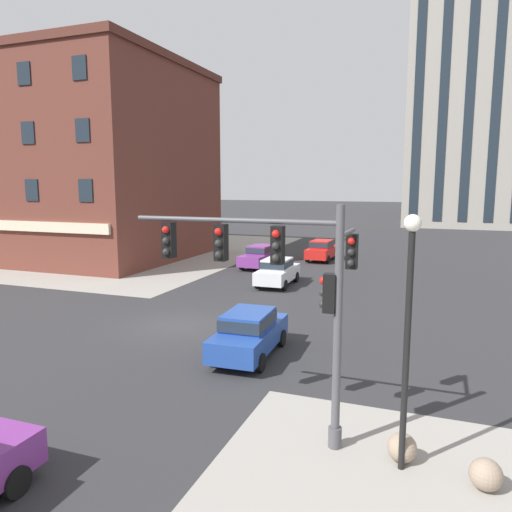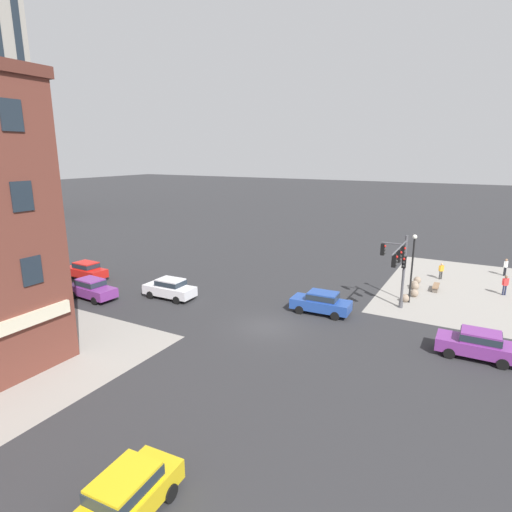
% 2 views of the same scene
% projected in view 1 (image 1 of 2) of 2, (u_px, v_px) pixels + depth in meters
% --- Properties ---
extents(ground_plane, '(320.00, 320.00, 0.00)m').
position_uv_depth(ground_plane, '(178.00, 326.00, 21.26)').
color(ground_plane, '#2D2D30').
extents(sidewalk_far_corner, '(32.00, 32.00, 0.02)m').
position_uv_depth(sidewalk_far_corner, '(100.00, 249.00, 46.72)').
color(sidewalk_far_corner, gray).
rests_on(sidewalk_far_corner, ground).
extents(traffic_signal_main, '(5.40, 2.09, 5.75)m').
position_uv_depth(traffic_signal_main, '(290.00, 282.00, 11.48)').
color(traffic_signal_main, '#4C4C51').
rests_on(traffic_signal_main, ground).
extents(bollard_sphere_curb_a, '(0.66, 0.66, 0.66)m').
position_uv_depth(bollard_sphere_curb_a, '(402.00, 448.00, 10.82)').
color(bollard_sphere_curb_a, gray).
rests_on(bollard_sphere_curb_a, ground).
extents(bollard_sphere_curb_b, '(0.66, 0.66, 0.66)m').
position_uv_depth(bollard_sphere_curb_b, '(486.00, 474.00, 9.82)').
color(bollard_sphere_curb_b, gray).
rests_on(bollard_sphere_curb_b, ground).
extents(street_lamp_corner_near, '(0.36, 0.36, 5.59)m').
position_uv_depth(street_lamp_corner_near, '(408.00, 315.00, 10.07)').
color(street_lamp_corner_near, black).
rests_on(street_lamp_corner_near, ground).
extents(car_main_northbound_near, '(2.03, 4.47, 1.68)m').
position_uv_depth(car_main_northbound_near, '(322.00, 249.00, 39.41)').
color(car_main_northbound_near, red).
rests_on(car_main_northbound_near, ground).
extents(car_main_northbound_far, '(1.97, 4.44, 1.68)m').
position_uv_depth(car_main_northbound_far, '(277.00, 271.00, 29.69)').
color(car_main_northbound_far, silver).
rests_on(car_main_northbound_far, ground).
extents(car_main_southbound_far, '(2.04, 4.47, 1.68)m').
position_uv_depth(car_main_southbound_far, '(249.00, 331.00, 17.42)').
color(car_main_southbound_far, '#23479E').
rests_on(car_main_southbound_far, ground).
extents(car_cross_westbound, '(2.13, 4.51, 1.68)m').
position_uv_depth(car_cross_westbound, '(260.00, 255.00, 36.00)').
color(car_cross_westbound, '#7A3389').
rests_on(car_cross_westbound, ground).
extents(storefront_block_near_corner, '(18.70, 16.64, 16.05)m').
position_uv_depth(storefront_block_near_corner, '(84.00, 163.00, 41.30)').
color(storefront_block_near_corner, brown).
rests_on(storefront_block_near_corner, ground).
extents(residential_tower_skyline_right, '(16.54, 18.16, 55.39)m').
position_uv_depth(residential_tower_skyline_right, '(471.00, 36.00, 70.72)').
color(residential_tower_skyline_right, '#9E998E').
rests_on(residential_tower_skyline_right, ground).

